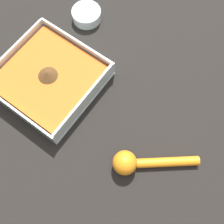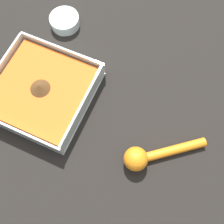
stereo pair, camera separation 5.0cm
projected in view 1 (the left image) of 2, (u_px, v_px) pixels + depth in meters
ground_plane at (56, 77)px, 0.75m from camera, size 4.00×4.00×0.00m
square_dish at (49, 79)px, 0.73m from camera, size 0.26×0.26×0.06m
spice_bowl at (87, 15)px, 0.81m from camera, size 0.09×0.09×0.03m
lemon_squeezer at (137, 163)px, 0.64m from camera, size 0.18×0.16×0.06m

